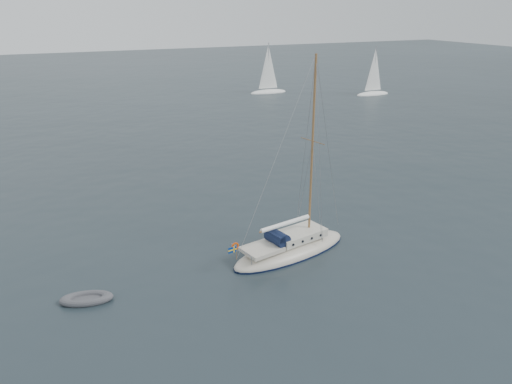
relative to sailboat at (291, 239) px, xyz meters
name	(u,v)px	position (x,y,z in m)	size (l,w,h in m)	color
ground	(271,274)	(-2.19, -1.78, -0.93)	(300.00, 300.00, 0.00)	black
sailboat	(291,239)	(0.00, 0.00, 0.00)	(8.61, 2.58, 12.26)	beige
dinghy	(86,299)	(-11.99, -0.32, -0.76)	(2.67, 1.21, 0.38)	#515256
distant_yacht_c	(268,71)	(24.49, 53.17, 2.83)	(6.63, 3.54, 8.78)	white
distant_yacht_b	(374,73)	(39.55, 44.18, 2.66)	(6.33, 3.38, 8.39)	white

